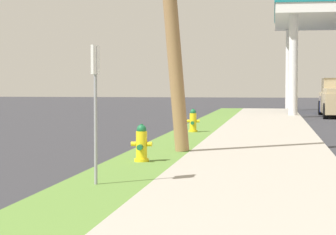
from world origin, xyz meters
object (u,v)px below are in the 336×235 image
car_navy_by_near_pump (336,101)px  fire_hydrant_third (193,122)px  street_sign_post (95,85)px  fire_hydrant_second (142,145)px

car_navy_by_near_pump → fire_hydrant_third: bearing=-109.8°
street_sign_post → fire_hydrant_second: bearing=88.1°
street_sign_post → car_navy_by_near_pump: street_sign_post is taller
fire_hydrant_third → car_navy_by_near_pump: size_ratio=0.16×
fire_hydrant_second → street_sign_post: street_sign_post is taller
car_navy_by_near_pump → street_sign_post: bearing=-102.4°
fire_hydrant_second → car_navy_by_near_pump: (6.04, 24.87, 0.28)m
fire_hydrant_third → street_sign_post: street_sign_post is taller
fire_hydrant_third → street_sign_post: size_ratio=0.35×
fire_hydrant_third → car_navy_by_near_pump: (6.01, 16.71, 0.28)m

